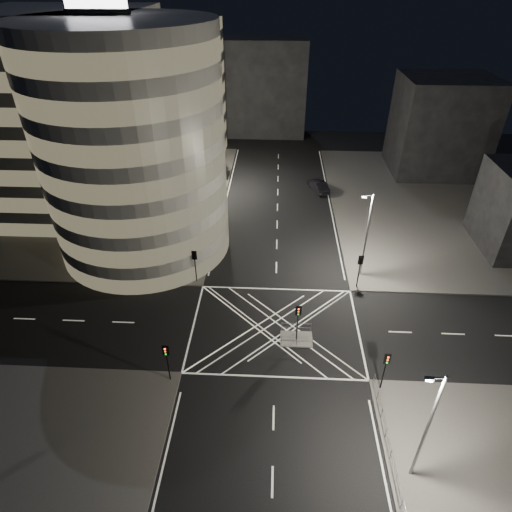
# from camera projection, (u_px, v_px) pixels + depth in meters

# --- Properties ---
(ground) EXTENTS (120.00, 120.00, 0.00)m
(ground) POSITION_uv_depth(u_px,v_px,m) (275.00, 328.00, 41.52)
(ground) COLOR black
(ground) RESTS_ON ground
(sidewalk_far_left) EXTENTS (42.00, 42.00, 0.15)m
(sidewalk_far_left) POSITION_uv_depth(u_px,v_px,m) (87.00, 196.00, 64.95)
(sidewalk_far_left) COLOR #514E4C
(sidewalk_far_left) RESTS_ON ground
(sidewalk_far_right) EXTENTS (42.00, 42.00, 0.15)m
(sidewalk_far_right) POSITION_uv_depth(u_px,v_px,m) (476.00, 205.00, 62.55)
(sidewalk_far_right) COLOR #514E4C
(sidewalk_far_right) RESTS_ON ground
(central_island) EXTENTS (3.00, 2.00, 0.15)m
(central_island) POSITION_uv_depth(u_px,v_px,m) (296.00, 339.00, 40.16)
(central_island) COLOR slate
(central_island) RESTS_ON ground
(office_tower_curved) EXTENTS (30.00, 29.00, 27.20)m
(office_tower_curved) POSITION_uv_depth(u_px,v_px,m) (105.00, 133.00, 50.70)
(office_tower_curved) COLOR gray
(office_tower_curved) RESTS_ON sidewalk_far_left
(office_block_rear) EXTENTS (24.00, 16.00, 22.00)m
(office_block_rear) POSITION_uv_depth(u_px,v_px,m) (148.00, 96.00, 70.79)
(office_block_rear) COLOR gray
(office_block_rear) RESTS_ON sidewalk_far_left
(building_right_far) EXTENTS (14.00, 12.00, 15.00)m
(building_right_far) POSITION_uv_depth(u_px,v_px,m) (440.00, 126.00, 69.13)
(building_right_far) COLOR black
(building_right_far) RESTS_ON sidewalk_far_right
(building_far_end) EXTENTS (18.00, 8.00, 18.00)m
(building_far_end) POSITION_uv_depth(u_px,v_px,m) (260.00, 88.00, 84.46)
(building_far_end) COLOR black
(building_far_end) RESTS_ON ground
(tree_a) EXTENTS (4.61, 4.61, 7.05)m
(tree_a) POSITION_uv_depth(u_px,v_px,m) (182.00, 237.00, 46.82)
(tree_a) COLOR black
(tree_a) RESTS_ON sidewalk_far_left
(tree_b) EXTENTS (4.64, 4.64, 7.24)m
(tree_b) POSITION_uv_depth(u_px,v_px,m) (191.00, 209.00, 51.67)
(tree_b) COLOR black
(tree_b) RESTS_ON sidewalk_far_left
(tree_c) EXTENTS (3.91, 3.91, 7.12)m
(tree_c) POSITION_uv_depth(u_px,v_px,m) (199.00, 186.00, 56.46)
(tree_c) COLOR black
(tree_c) RESTS_ON sidewalk_far_left
(tree_d) EXTENTS (4.48, 4.48, 7.95)m
(tree_d) POSITION_uv_depth(u_px,v_px,m) (205.00, 165.00, 61.12)
(tree_d) COLOR black
(tree_d) RESTS_ON sidewalk_far_left
(tree_e) EXTENTS (4.60, 4.60, 6.94)m
(tree_e) POSITION_uv_depth(u_px,v_px,m) (211.00, 156.00, 66.68)
(tree_e) COLOR black
(tree_e) RESTS_ON sidewalk_far_left
(traffic_signal_fl) EXTENTS (0.55, 0.22, 4.00)m
(traffic_signal_fl) POSITION_uv_depth(u_px,v_px,m) (195.00, 261.00, 45.85)
(traffic_signal_fl) COLOR black
(traffic_signal_fl) RESTS_ON sidewalk_far_left
(traffic_signal_nl) EXTENTS (0.55, 0.22, 4.00)m
(traffic_signal_nl) POSITION_uv_depth(u_px,v_px,m) (167.00, 356.00, 34.63)
(traffic_signal_nl) COLOR black
(traffic_signal_nl) RESTS_ON sidewalk_near_left
(traffic_signal_fr) EXTENTS (0.55, 0.22, 4.00)m
(traffic_signal_fr) POSITION_uv_depth(u_px,v_px,m) (360.00, 265.00, 45.12)
(traffic_signal_fr) COLOR black
(traffic_signal_fr) RESTS_ON sidewalk_far_right
(traffic_signal_nr) EXTENTS (0.55, 0.22, 4.00)m
(traffic_signal_nr) POSITION_uv_depth(u_px,v_px,m) (386.00, 365.00, 33.91)
(traffic_signal_nr) COLOR black
(traffic_signal_nr) RESTS_ON sidewalk_near_right
(traffic_signal_island) EXTENTS (0.55, 0.22, 4.00)m
(traffic_signal_island) POSITION_uv_depth(u_px,v_px,m) (298.00, 317.00, 38.56)
(traffic_signal_island) COLOR black
(traffic_signal_island) RESTS_ON central_island
(street_lamp_left_near) EXTENTS (1.25, 0.25, 10.00)m
(street_lamp_left_near) POSITION_uv_depth(u_px,v_px,m) (195.00, 215.00, 48.69)
(street_lamp_left_near) COLOR slate
(street_lamp_left_near) RESTS_ON sidewalk_far_left
(street_lamp_left_far) EXTENTS (1.25, 0.25, 10.00)m
(street_lamp_left_far) POSITION_uv_depth(u_px,v_px,m) (215.00, 157.00, 63.54)
(street_lamp_left_far) COLOR slate
(street_lamp_left_far) RESTS_ON sidewalk_far_left
(street_lamp_right_far) EXTENTS (1.25, 0.25, 10.00)m
(street_lamp_right_far) POSITION_uv_depth(u_px,v_px,m) (366.00, 233.00, 45.43)
(street_lamp_right_far) COLOR slate
(street_lamp_right_far) RESTS_ON sidewalk_far_right
(street_lamp_right_near) EXTENTS (1.25, 0.25, 10.00)m
(street_lamp_right_near) POSITION_uv_depth(u_px,v_px,m) (427.00, 426.00, 26.46)
(street_lamp_right_near) COLOR slate
(street_lamp_right_near) RESTS_ON sidewalk_near_right
(railing_near_right) EXTENTS (0.06, 11.70, 1.10)m
(railing_near_right) POSITION_uv_depth(u_px,v_px,m) (388.00, 443.00, 30.76)
(railing_near_right) COLOR slate
(railing_near_right) RESTS_ON sidewalk_near_right
(railing_island_south) EXTENTS (2.80, 0.06, 1.10)m
(railing_island_south) POSITION_uv_depth(u_px,v_px,m) (297.00, 341.00, 39.06)
(railing_island_south) COLOR slate
(railing_island_south) RESTS_ON central_island
(railing_island_north) EXTENTS (2.80, 0.06, 1.10)m
(railing_island_north) POSITION_uv_depth(u_px,v_px,m) (296.00, 327.00, 40.55)
(railing_island_north) COLOR slate
(railing_island_north) RESTS_ON central_island
(sedan) EXTENTS (3.29, 5.31, 1.65)m
(sedan) POSITION_uv_depth(u_px,v_px,m) (318.00, 186.00, 66.28)
(sedan) COLOR black
(sedan) RESTS_ON ground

